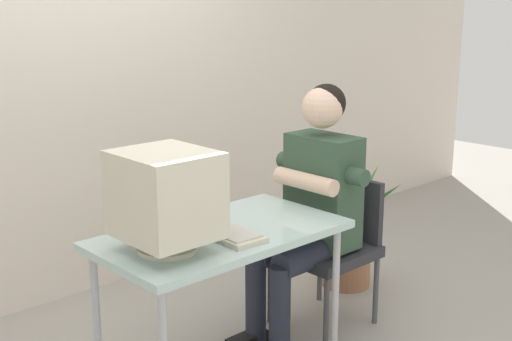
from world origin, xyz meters
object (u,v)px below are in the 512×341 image
crt_monitor (167,196)px  person_seated (311,200)px  desk_mug (187,212)px  office_chair (332,241)px  keyboard (221,230)px  desk (221,243)px  potted_plant (346,241)px

crt_monitor → person_seated: (0.99, 0.09, -0.24)m
desk_mug → person_seated: bearing=-15.5°
person_seated → office_chair: bearing=0.0°
person_seated → keyboard: bearing=-174.2°
desk → desk_mug: desk_mug is taller
office_chair → person_seated: 0.32m
office_chair → person_seated: bearing=-180.0°
office_chair → desk_mug: bearing=167.6°
crt_monitor → person_seated: bearing=5.0°
desk → keyboard: (-0.02, -0.03, 0.08)m
desk → potted_plant: potted_plant is taller
desk → person_seated: person_seated is taller
keyboard → potted_plant: size_ratio=0.60×
crt_monitor → office_chair: 1.28m
crt_monitor → keyboard: 0.38m
desk → potted_plant: bearing=13.2°
crt_monitor → person_seated: person_seated is taller
keyboard → office_chair: bearing=4.6°
desk → desk_mug: bearing=94.8°
desk → office_chair: office_chair is taller
office_chair → potted_plant: office_chair is taller
person_seated → desk_mug: 0.71m
desk → keyboard: 0.08m
office_chair → potted_plant: bearing=30.1°
desk → crt_monitor: bearing=-172.5°
keyboard → potted_plant: 1.42m
potted_plant → desk: bearing=-166.8°
keyboard → office_chair: office_chair is taller
office_chair → desk_mug: 0.93m
keyboard → desk_mug: 0.26m
keyboard → desk_mug: (0.00, 0.26, 0.03)m
crt_monitor → potted_plant: size_ratio=0.54×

